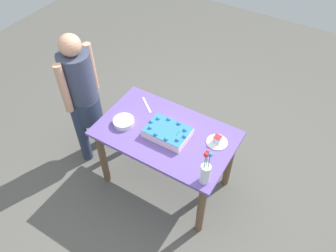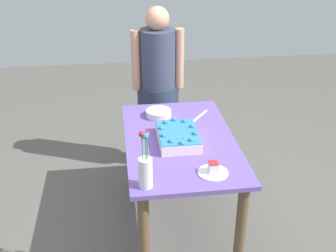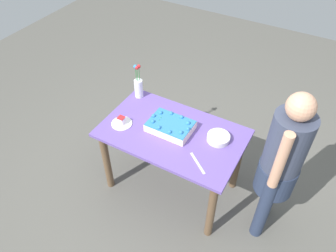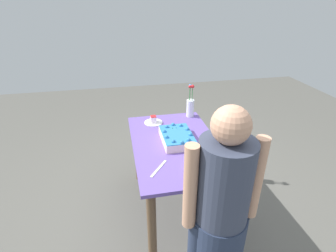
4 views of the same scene
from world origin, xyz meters
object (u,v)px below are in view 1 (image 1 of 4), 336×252
at_px(serving_plate_with_slice, 217,141).
at_px(fruit_bowl, 124,122).
at_px(sheet_cake, 167,132).
at_px(person_standing, 82,93).
at_px(cake_knife, 147,105).
at_px(flower_vase, 205,172).

relative_size(serving_plate_with_slice, fruit_bowl, 0.96).
height_order(sheet_cake, person_standing, person_standing).
bearing_deg(fruit_bowl, cake_knife, 82.88).
bearing_deg(person_standing, serving_plate_with_slice, 7.56).
relative_size(fruit_bowl, person_standing, 0.13).
bearing_deg(cake_knife, flower_vase, -171.62).
relative_size(cake_knife, person_standing, 0.16).
xyz_separation_m(sheet_cake, fruit_bowl, (-0.42, -0.09, -0.02)).
distance_m(cake_knife, person_standing, 0.64).
height_order(sheet_cake, fruit_bowl, sheet_cake).
height_order(flower_vase, person_standing, person_standing).
height_order(flower_vase, fruit_bowl, flower_vase).
distance_m(serving_plate_with_slice, flower_vase, 0.43).
bearing_deg(person_standing, flower_vase, -9.10).
distance_m(cake_knife, flower_vase, 1.01).
distance_m(serving_plate_with_slice, fruit_bowl, 0.86).
relative_size(serving_plate_with_slice, person_standing, 0.13).
bearing_deg(fruit_bowl, person_standing, 174.06).
bearing_deg(flower_vase, person_standing, 170.90).
height_order(serving_plate_with_slice, flower_vase, flower_vase).
xyz_separation_m(sheet_cake, serving_plate_with_slice, (0.41, 0.15, -0.02)).
height_order(serving_plate_with_slice, cake_knife, serving_plate_with_slice).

